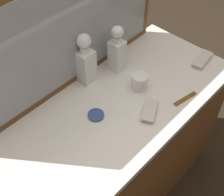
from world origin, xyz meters
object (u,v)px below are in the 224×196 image
at_px(crystal_decanter_front, 117,53).
at_px(crystal_decanter_far_right, 85,63).
at_px(silver_brush_right, 150,111).
at_px(silver_brush_front, 202,60).
at_px(crystal_tumbler_rear, 140,83).
at_px(porcelain_dish, 96,115).
at_px(tortoiseshell_comb, 185,99).

bearing_deg(crystal_decanter_front, crystal_decanter_far_right, 162.01).
bearing_deg(silver_brush_right, silver_brush_front, 2.18).
relative_size(crystal_tumbler_rear, silver_brush_front, 0.50).
xyz_separation_m(crystal_decanter_far_right, crystal_tumbler_rear, (0.14, -0.24, -0.08)).
bearing_deg(crystal_tumbler_rear, crystal_decanter_far_right, 119.62).
distance_m(crystal_decanter_front, silver_brush_front, 0.48).
relative_size(crystal_decanter_front, silver_brush_right, 1.79).
xyz_separation_m(porcelain_dish, tortoiseshell_comb, (0.37, -0.24, -0.00)).
xyz_separation_m(crystal_tumbler_rear, silver_brush_right, (-0.09, -0.14, -0.02)).
height_order(silver_brush_right, porcelain_dish, silver_brush_right).
bearing_deg(crystal_decanter_far_right, tortoiseshell_comb, -63.10).
distance_m(crystal_decanter_far_right, crystal_tumbler_rear, 0.29).
relative_size(crystal_decanter_front, porcelain_dish, 3.45).
relative_size(crystal_decanter_far_right, tortoiseshell_comb, 1.99).
xyz_separation_m(crystal_tumbler_rear, porcelain_dish, (-0.28, 0.03, -0.03)).
xyz_separation_m(crystal_decanter_far_right, tortoiseshell_comb, (0.23, -0.45, -0.11)).
distance_m(crystal_tumbler_rear, silver_brush_front, 0.41).
bearing_deg(tortoiseshell_comb, crystal_decanter_front, 98.44).
xyz_separation_m(silver_brush_front, tortoiseshell_comb, (-0.30, -0.09, -0.01)).
distance_m(crystal_decanter_front, crystal_decanter_far_right, 0.18).
bearing_deg(silver_brush_front, silver_brush_right, -177.82).
height_order(crystal_decanter_far_right, tortoiseshell_comb, crystal_decanter_far_right).
relative_size(silver_brush_front, silver_brush_right, 1.10).
relative_size(crystal_decanter_far_right, silver_brush_front, 1.72).
height_order(crystal_decanter_front, silver_brush_front, crystal_decanter_front).
bearing_deg(silver_brush_front, crystal_tumbler_rear, 163.19).
bearing_deg(crystal_decanter_far_right, porcelain_dish, -124.21).
relative_size(silver_brush_front, tortoiseshell_comb, 1.16).
height_order(crystal_decanter_front, porcelain_dish, crystal_decanter_front).
bearing_deg(crystal_decanter_far_right, silver_brush_front, -34.24).
xyz_separation_m(crystal_decanter_front, crystal_tumbler_rear, (-0.03, -0.19, -0.07)).
height_order(crystal_decanter_far_right, silver_brush_front, crystal_decanter_far_right).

